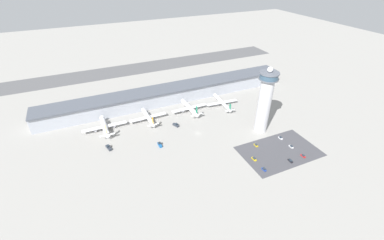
# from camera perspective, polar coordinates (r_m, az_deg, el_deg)

# --- Properties ---
(ground_plane) EXTENTS (1000.00, 1000.00, 0.00)m
(ground_plane) POSITION_cam_1_polar(r_m,az_deg,el_deg) (232.16, 1.34, -3.03)
(ground_plane) COLOR gray
(terminal_building) EXTENTS (274.31, 25.00, 16.21)m
(terminal_building) POSITION_cam_1_polar(r_m,az_deg,el_deg) (283.73, -4.70, 5.86)
(terminal_building) COLOR #A3A8B2
(terminal_building) RESTS_ON ground
(runway_strip) EXTENTS (411.46, 44.00, 0.01)m
(runway_strip) POSITION_cam_1_polar(r_m,az_deg,el_deg) (384.98, -10.42, 11.44)
(runway_strip) COLOR #515154
(runway_strip) RESTS_ON ground
(control_tower) EXTENTS (16.19, 16.19, 61.11)m
(control_tower) POSITION_cam_1_polar(r_m,az_deg,el_deg) (229.34, 15.88, 4.16)
(control_tower) COLOR #BCBCC1
(control_tower) RESTS_ON ground
(parking_lot_surface) EXTENTS (64.00, 40.00, 0.01)m
(parking_lot_surface) POSITION_cam_1_polar(r_m,az_deg,el_deg) (224.11, 18.82, -6.57)
(parking_lot_surface) COLOR #424247
(parking_lot_surface) RESTS_ON ground
(airplane_gate_alpha) EXTENTS (39.69, 32.89, 14.27)m
(airplane_gate_alpha) POSITION_cam_1_polar(r_m,az_deg,el_deg) (246.95, -18.86, -1.35)
(airplane_gate_alpha) COLOR white
(airplane_gate_alpha) RESTS_ON ground
(airplane_gate_bravo) EXTENTS (36.48, 32.67, 12.45)m
(airplane_gate_bravo) POSITION_cam_1_polar(r_m,az_deg,el_deg) (251.03, -9.73, 0.65)
(airplane_gate_bravo) COLOR white
(airplane_gate_bravo) RESTS_ON ground
(airplane_gate_charlie) EXTENTS (38.02, 33.99, 14.24)m
(airplane_gate_charlie) POSITION_cam_1_polar(r_m,az_deg,el_deg) (262.26, -0.53, 2.74)
(airplane_gate_charlie) COLOR white
(airplane_gate_charlie) RESTS_ON ground
(airplane_gate_delta) EXTENTS (35.12, 38.53, 11.52)m
(airplane_gate_delta) POSITION_cam_1_polar(r_m,az_deg,el_deg) (275.51, 6.71, 3.90)
(airplane_gate_delta) COLOR silver
(airplane_gate_delta) RESTS_ON ground
(service_truck_catering) EXTENTS (4.87, 7.22, 3.07)m
(service_truck_catering) POSITION_cam_1_polar(r_m,az_deg,el_deg) (242.16, -3.60, -1.12)
(service_truck_catering) COLOR black
(service_truck_catering) RESTS_ON ground
(service_truck_fuel) EXTENTS (2.34, 6.38, 3.12)m
(service_truck_fuel) POSITION_cam_1_polar(r_m,az_deg,el_deg) (218.97, -7.18, -5.46)
(service_truck_fuel) COLOR black
(service_truck_fuel) RESTS_ON ground
(service_truck_baggage) EXTENTS (4.48, 8.34, 3.03)m
(service_truck_baggage) POSITION_cam_1_polar(r_m,az_deg,el_deg) (225.23, -18.05, -5.85)
(service_truck_baggage) COLOR black
(service_truck_baggage) RESTS_ON ground
(car_blue_compact) EXTENTS (1.95, 4.37, 1.54)m
(car_blue_compact) POSITION_cam_1_polar(r_m,az_deg,el_deg) (231.60, 21.19, -5.52)
(car_blue_compact) COLOR black
(car_blue_compact) RESTS_ON ground
(car_grey_coupe) EXTENTS (2.00, 4.32, 1.59)m
(car_grey_coupe) POSITION_cam_1_polar(r_m,az_deg,el_deg) (238.82, 19.08, -3.77)
(car_grey_coupe) COLOR black
(car_grey_coupe) RESTS_ON ground
(car_maroon_suv) EXTENTS (1.89, 4.23, 1.46)m
(car_maroon_suv) POSITION_cam_1_polar(r_m,az_deg,el_deg) (224.24, 14.03, -5.44)
(car_maroon_suv) COLOR black
(car_maroon_suv) RESTS_ON ground
(car_silver_sedan) EXTENTS (1.75, 4.30, 1.42)m
(car_silver_sedan) POSITION_cam_1_polar(r_m,az_deg,el_deg) (225.16, 23.45, -7.33)
(car_silver_sedan) COLOR black
(car_silver_sedan) RESTS_ON ground
(car_yellow_taxi) EXTENTS (1.86, 4.76, 1.59)m
(car_yellow_taxi) POSITION_cam_1_polar(r_m,az_deg,el_deg) (209.91, 13.62, -8.38)
(car_yellow_taxi) COLOR black
(car_yellow_taxi) RESTS_ON ground
(car_red_hatchback) EXTENTS (1.95, 4.22, 1.58)m
(car_red_hatchback) POSITION_cam_1_polar(r_m,az_deg,el_deg) (202.67, 15.70, -10.51)
(car_red_hatchback) COLOR black
(car_red_hatchback) RESTS_ON ground
(car_green_van) EXTENTS (2.05, 4.62, 1.40)m
(car_green_van) POSITION_cam_1_polar(r_m,az_deg,el_deg) (216.61, 21.03, -8.46)
(car_green_van) COLOR black
(car_green_van) RESTS_ON ground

